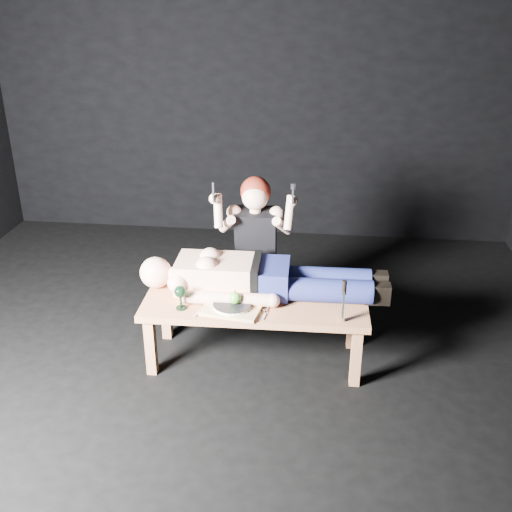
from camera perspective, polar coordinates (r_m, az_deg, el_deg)
name	(u,v)px	position (r m, az deg, el deg)	size (l,w,h in m)	color
ground	(209,374)	(4.04, -4.47, -11.05)	(5.00, 5.00, 0.00)	black
back_wall	(254,81)	(5.82, -0.18, 16.20)	(5.00, 5.00, 0.00)	black
table	(255,331)	(4.05, -0.08, -7.06)	(1.46, 0.55, 0.45)	#B2784E
lying_man	(264,274)	(3.99, 0.75, -1.68)	(1.51, 0.46, 0.27)	#E7B294
kneeling_woman	(257,247)	(4.37, 0.05, 0.84)	(0.63, 0.70, 1.18)	black
serving_tray	(232,308)	(3.84, -2.27, -4.93)	(0.36, 0.26, 0.02)	tan
plate	(232,305)	(3.83, -2.27, -4.67)	(0.24, 0.24, 0.02)	white
apple	(235,298)	(3.81, -1.99, -3.99)	(0.08, 0.08, 0.08)	#449721
goblet	(181,297)	(3.84, -7.14, -3.91)	(0.08, 0.08, 0.16)	black
fork_flat	(199,311)	(3.84, -5.40, -5.18)	(0.01, 0.15, 0.01)	#B2B2B7
knife_flat	(265,314)	(3.79, 0.89, -5.48)	(0.01, 0.15, 0.01)	#B2B2B7
spoon_flat	(261,308)	(3.85, 0.47, -4.98)	(0.01, 0.15, 0.01)	#B2B2B7
carving_knife	(343,301)	(3.69, 8.26, -4.26)	(0.04, 0.04, 0.28)	#B2B2B7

